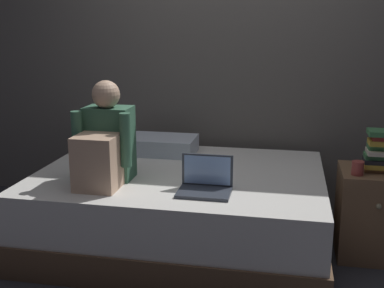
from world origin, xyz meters
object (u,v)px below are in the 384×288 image
(bed, at_px, (181,207))
(pillow, at_px, (160,145))
(nightstand, at_px, (371,213))
(mug, at_px, (358,168))
(person_sitting, at_px, (105,145))
(laptop, at_px, (205,183))
(book_stack, at_px, (383,151))

(bed, bearing_deg, pillow, 120.69)
(bed, distance_m, nightstand, 1.30)
(pillow, relative_size, mug, 6.22)
(mug, bearing_deg, person_sitting, -170.18)
(person_sitting, relative_size, laptop, 2.05)
(person_sitting, xyz_separation_m, mug, (1.59, 0.28, -0.14))
(book_stack, xyz_separation_m, mug, (-0.16, -0.11, -0.09))
(pillow, bearing_deg, laptop, -58.70)
(person_sitting, bearing_deg, nightstand, 12.93)
(nightstand, xyz_separation_m, pillow, (-1.57, 0.38, 0.30))
(nightstand, height_order, mug, mug)
(bed, distance_m, pillow, 0.62)
(pillow, bearing_deg, nightstand, -13.78)
(laptop, height_order, pillow, laptop)
(nightstand, xyz_separation_m, laptop, (-1.06, -0.46, 0.29))
(pillow, height_order, book_stack, book_stack)
(pillow, bearing_deg, bed, -59.31)
(bed, relative_size, laptop, 6.25)
(person_sitting, height_order, book_stack, person_sitting)
(laptop, bearing_deg, pillow, 121.30)
(laptop, bearing_deg, person_sitting, 174.84)
(nightstand, bearing_deg, mug, -137.31)
(pillow, bearing_deg, book_stack, -13.85)
(nightstand, relative_size, person_sitting, 0.91)
(bed, xyz_separation_m, pillow, (-0.27, 0.45, 0.33))
(person_sitting, bearing_deg, laptop, -5.16)
(pillow, bearing_deg, mug, -19.33)
(book_stack, bearing_deg, bed, -177.62)
(bed, bearing_deg, laptop, -58.02)
(mug, bearing_deg, laptop, -160.08)
(nightstand, relative_size, laptop, 1.86)
(bed, relative_size, book_stack, 7.24)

